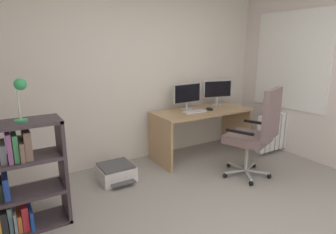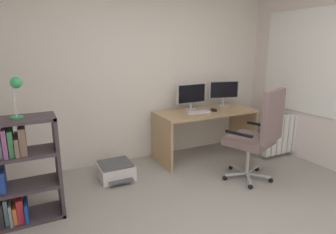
{
  "view_description": "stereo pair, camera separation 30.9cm",
  "coord_description": "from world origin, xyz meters",
  "px_view_note": "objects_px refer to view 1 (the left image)",
  "views": [
    {
      "loc": [
        -1.7,
        -1.44,
        1.66
      ],
      "look_at": [
        0.15,
        1.56,
        0.78
      ],
      "focal_mm": 30.44,
      "sensor_mm": 36.0,
      "label": 1
    },
    {
      "loc": [
        -1.43,
        -1.59,
        1.66
      ],
      "look_at": [
        0.15,
        1.56,
        0.78
      ],
      "focal_mm": 30.44,
      "sensor_mm": 36.0,
      "label": 2
    }
  ],
  "objects_px": {
    "computer_mouse": "(210,109)",
    "bookshelf": "(14,180)",
    "radiator": "(280,131)",
    "printer": "(116,172)",
    "office_chair": "(257,130)",
    "desk": "(201,122)",
    "monitor_main": "(187,94)",
    "keyboard": "(195,112)",
    "desk_lamp": "(20,90)",
    "monitor_secondary": "(217,90)"
  },
  "relations": [
    {
      "from": "desk",
      "to": "printer",
      "type": "height_order",
      "value": "desk"
    },
    {
      "from": "desk",
      "to": "bookshelf",
      "type": "bearing_deg",
      "value": -166.89
    },
    {
      "from": "office_chair",
      "to": "printer",
      "type": "distance_m",
      "value": 1.86
    },
    {
      "from": "bookshelf",
      "to": "computer_mouse",
      "type": "bearing_deg",
      "value": 11.11
    },
    {
      "from": "monitor_secondary",
      "to": "keyboard",
      "type": "bearing_deg",
      "value": -158.91
    },
    {
      "from": "office_chair",
      "to": "keyboard",
      "type": "bearing_deg",
      "value": 107.15
    },
    {
      "from": "keyboard",
      "to": "computer_mouse",
      "type": "bearing_deg",
      "value": -0.15
    },
    {
      "from": "computer_mouse",
      "to": "desk_lamp",
      "type": "xyz_separation_m",
      "value": [
        -2.54,
        -0.53,
        0.55
      ]
    },
    {
      "from": "bookshelf",
      "to": "radiator",
      "type": "relative_size",
      "value": 1.07
    },
    {
      "from": "desk",
      "to": "keyboard",
      "type": "bearing_deg",
      "value": -159.97
    },
    {
      "from": "desk",
      "to": "monitor_main",
      "type": "xyz_separation_m",
      "value": [
        -0.15,
        0.18,
        0.42
      ]
    },
    {
      "from": "computer_mouse",
      "to": "printer",
      "type": "relative_size",
      "value": 0.2
    },
    {
      "from": "monitor_secondary",
      "to": "office_chair",
      "type": "height_order",
      "value": "office_chair"
    },
    {
      "from": "monitor_secondary",
      "to": "bookshelf",
      "type": "bearing_deg",
      "value": -165.59
    },
    {
      "from": "desk",
      "to": "printer",
      "type": "distance_m",
      "value": 1.51
    },
    {
      "from": "monitor_secondary",
      "to": "computer_mouse",
      "type": "bearing_deg",
      "value": -144.95
    },
    {
      "from": "desk",
      "to": "printer",
      "type": "relative_size",
      "value": 3.01
    },
    {
      "from": "desk",
      "to": "office_chair",
      "type": "relative_size",
      "value": 1.27
    },
    {
      "from": "computer_mouse",
      "to": "bookshelf",
      "type": "relative_size",
      "value": 0.1
    },
    {
      "from": "desk",
      "to": "bookshelf",
      "type": "height_order",
      "value": "bookshelf"
    },
    {
      "from": "desk",
      "to": "monitor_main",
      "type": "relative_size",
      "value": 2.94
    },
    {
      "from": "monitor_main",
      "to": "keyboard",
      "type": "relative_size",
      "value": 1.49
    },
    {
      "from": "printer",
      "to": "radiator",
      "type": "height_order",
      "value": "radiator"
    },
    {
      "from": "monitor_main",
      "to": "computer_mouse",
      "type": "relative_size",
      "value": 5.07
    },
    {
      "from": "desk",
      "to": "monitor_secondary",
      "type": "relative_size",
      "value": 3.01
    },
    {
      "from": "monitor_main",
      "to": "computer_mouse",
      "type": "xyz_separation_m",
      "value": [
        0.24,
        -0.26,
        -0.21
      ]
    },
    {
      "from": "desk",
      "to": "monitor_secondary",
      "type": "height_order",
      "value": "monitor_secondary"
    },
    {
      "from": "monitor_main",
      "to": "office_chair",
      "type": "bearing_deg",
      "value": -77.52
    },
    {
      "from": "office_chair",
      "to": "desk",
      "type": "bearing_deg",
      "value": 96.47
    },
    {
      "from": "monitor_secondary",
      "to": "computer_mouse",
      "type": "height_order",
      "value": "monitor_secondary"
    },
    {
      "from": "office_chair",
      "to": "printer",
      "type": "height_order",
      "value": "office_chair"
    },
    {
      "from": "monitor_main",
      "to": "office_chair",
      "type": "distance_m",
      "value": 1.23
    },
    {
      "from": "computer_mouse",
      "to": "bookshelf",
      "type": "bearing_deg",
      "value": -156.18
    },
    {
      "from": "monitor_secondary",
      "to": "keyboard",
      "type": "distance_m",
      "value": 0.71
    },
    {
      "from": "desk",
      "to": "monitor_main",
      "type": "bearing_deg",
      "value": 129.06
    },
    {
      "from": "office_chair",
      "to": "bookshelf",
      "type": "xyz_separation_m",
      "value": [
        -2.69,
        0.38,
        -0.14
      ]
    },
    {
      "from": "monitor_secondary",
      "to": "desk_lamp",
      "type": "xyz_separation_m",
      "value": [
        -2.9,
        -0.78,
        0.33
      ]
    },
    {
      "from": "monitor_main",
      "to": "bookshelf",
      "type": "bearing_deg",
      "value": -162.22
    },
    {
      "from": "printer",
      "to": "radiator",
      "type": "relative_size",
      "value": 0.52
    },
    {
      "from": "desk_lamp",
      "to": "monitor_secondary",
      "type": "bearing_deg",
      "value": 15.07
    },
    {
      "from": "monitor_main",
      "to": "printer",
      "type": "height_order",
      "value": "monitor_main"
    },
    {
      "from": "bookshelf",
      "to": "radiator",
      "type": "distance_m",
      "value": 3.77
    },
    {
      "from": "computer_mouse",
      "to": "office_chair",
      "type": "height_order",
      "value": "office_chair"
    },
    {
      "from": "bookshelf",
      "to": "desk_lamp",
      "type": "xyz_separation_m",
      "value": [
        0.14,
        -0.0,
        0.8
      ]
    },
    {
      "from": "bookshelf",
      "to": "desk_lamp",
      "type": "bearing_deg",
      "value": -0.06
    },
    {
      "from": "monitor_secondary",
      "to": "radiator",
      "type": "distance_m",
      "value": 1.19
    },
    {
      "from": "desk_lamp",
      "to": "printer",
      "type": "distance_m",
      "value": 1.64
    },
    {
      "from": "computer_mouse",
      "to": "desk_lamp",
      "type": "height_order",
      "value": "desk_lamp"
    },
    {
      "from": "monitor_main",
      "to": "computer_mouse",
      "type": "height_order",
      "value": "monitor_main"
    },
    {
      "from": "desk",
      "to": "bookshelf",
      "type": "distance_m",
      "value": 2.65
    }
  ]
}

